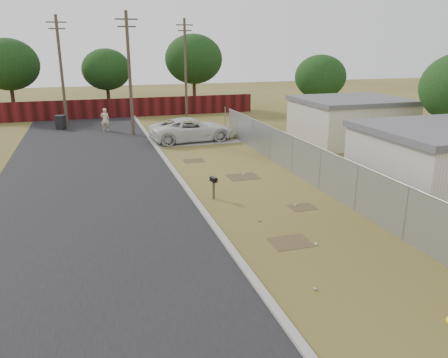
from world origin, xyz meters
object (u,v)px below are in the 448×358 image
object	(u,v)px
pickup_truck	(192,130)
pedestrian	(105,120)
mailbox	(214,181)
trash_bin	(61,122)

from	to	relation	value
pickup_truck	pedestrian	size ratio (longest dim) A/B	3.26
mailbox	trash_bin	world-z (taller)	trash_bin
pickup_truck	pedestrian	xyz separation A→B (m)	(-5.73, 5.81, 0.09)
mailbox	pedestrian	xyz separation A→B (m)	(-3.80, 18.23, 0.09)
pickup_truck	mailbox	bearing A→B (deg)	165.85
mailbox	pedestrian	size ratio (longest dim) A/B	0.57
pickup_truck	pedestrian	bearing A→B (deg)	39.26
pedestrian	mailbox	bearing A→B (deg)	109.07
pedestrian	trash_bin	bearing A→B (deg)	-21.51
pickup_truck	pedestrian	distance (m)	8.16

